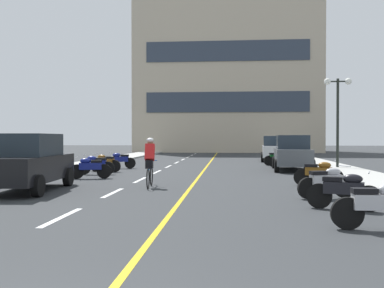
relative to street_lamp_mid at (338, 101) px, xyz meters
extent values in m
plane|color=#2D3033|center=(-7.36, 0.38, -3.64)|extent=(140.00, 140.00, 0.00)
cube|color=#A8A8A3|center=(-14.56, 3.38, -3.58)|extent=(2.40, 72.00, 0.12)
cube|color=#A8A8A3|center=(-0.16, 3.38, -3.58)|extent=(2.40, 72.00, 0.12)
cube|color=silver|center=(-9.36, -14.62, -3.64)|extent=(0.14, 2.20, 0.01)
cube|color=silver|center=(-9.36, -10.62, -3.64)|extent=(0.14, 2.20, 0.01)
cube|color=silver|center=(-9.36, -6.62, -3.64)|extent=(0.14, 2.20, 0.01)
cube|color=silver|center=(-9.36, -2.62, -3.64)|extent=(0.14, 2.20, 0.01)
cube|color=silver|center=(-9.36, 1.38, -3.64)|extent=(0.14, 2.20, 0.01)
cube|color=silver|center=(-9.36, 5.38, -3.64)|extent=(0.14, 2.20, 0.01)
cube|color=silver|center=(-9.36, 9.38, -3.64)|extent=(0.14, 2.20, 0.01)
cube|color=silver|center=(-9.36, 13.38, -3.64)|extent=(0.14, 2.20, 0.01)
cube|color=silver|center=(-9.36, 17.38, -3.64)|extent=(0.14, 2.20, 0.01)
cube|color=silver|center=(-9.36, 21.38, -3.64)|extent=(0.14, 2.20, 0.01)
cube|color=silver|center=(-9.36, 25.38, -3.64)|extent=(0.14, 2.20, 0.01)
cube|color=gold|center=(-7.11, 3.38, -3.64)|extent=(0.12, 66.00, 0.01)
cube|color=#BCAD93|center=(-6.04, 29.25, 5.86)|extent=(21.68, 9.75, 19.00)
cube|color=#2D3847|center=(-6.04, 24.33, 2.06)|extent=(18.21, 0.10, 2.28)
cube|color=#2D3847|center=(-6.04, 24.33, 7.76)|extent=(18.21, 0.10, 2.28)
cylinder|color=black|center=(0.00, 0.00, -1.15)|extent=(0.14, 0.14, 4.74)
cylinder|color=black|center=(0.00, 0.00, 1.07)|extent=(1.10, 0.08, 0.08)
sphere|color=white|center=(-0.55, 0.00, 1.07)|extent=(0.36, 0.36, 0.36)
sphere|color=white|center=(0.55, 0.00, 1.07)|extent=(0.36, 0.36, 0.36)
cylinder|color=black|center=(-13.13, -9.03, -3.32)|extent=(0.26, 0.65, 0.64)
cylinder|color=black|center=(-11.43, -8.92, -3.32)|extent=(0.26, 0.65, 0.64)
cylinder|color=black|center=(-11.24, -11.71, -3.32)|extent=(0.26, 0.65, 0.64)
cube|color=black|center=(-12.18, -10.37, -2.92)|extent=(1.98, 4.31, 0.80)
cube|color=#1E2833|center=(-12.18, -10.37, -2.17)|extent=(1.71, 2.30, 0.70)
cylinder|color=black|center=(-3.31, 0.39, -3.32)|extent=(0.26, 0.65, 0.64)
cylinder|color=black|center=(-1.61, 0.28, -3.32)|extent=(0.26, 0.65, 0.64)
cylinder|color=black|center=(-3.49, -2.41, -3.32)|extent=(0.26, 0.65, 0.64)
cylinder|color=black|center=(-1.80, -2.52, -3.32)|extent=(0.26, 0.65, 0.64)
cube|color=#4C5156|center=(-2.55, -1.07, -2.92)|extent=(1.97, 4.30, 0.80)
cube|color=#1E2833|center=(-2.55, -1.07, -2.17)|extent=(1.70, 2.30, 0.70)
cylinder|color=black|center=(-3.29, 8.99, -3.32)|extent=(0.27, 0.65, 0.64)
cylinder|color=black|center=(-1.59, 8.87, -3.32)|extent=(0.27, 0.65, 0.64)
cylinder|color=black|center=(-3.49, 6.20, -3.32)|extent=(0.27, 0.65, 0.64)
cylinder|color=black|center=(-1.79, 6.08, -3.32)|extent=(0.27, 0.65, 0.64)
cube|color=silver|center=(-2.54, 7.53, -2.92)|extent=(2.00, 4.31, 0.80)
cube|color=#1E2833|center=(-2.54, 7.53, -2.17)|extent=(1.71, 2.31, 0.70)
cylinder|color=black|center=(-3.65, -15.35, -3.34)|extent=(0.60, 0.10, 0.60)
cube|color=#B2B2B7|center=(-3.10, -15.35, -3.12)|extent=(0.90, 0.28, 0.28)
cube|color=black|center=(-3.35, -15.35, -2.92)|extent=(0.44, 0.24, 0.10)
cylinder|color=black|center=(-2.62, -13.36, -3.34)|extent=(0.60, 0.29, 0.60)
cylinder|color=black|center=(-3.66, -13.00, -3.34)|extent=(0.60, 0.29, 0.60)
cube|color=black|center=(-3.14, -13.18, -3.12)|extent=(0.94, 0.56, 0.28)
ellipsoid|color=black|center=(-2.95, -13.25, -2.90)|extent=(0.49, 0.37, 0.22)
cube|color=black|center=(-3.38, -13.10, -2.92)|extent=(0.49, 0.37, 0.10)
cylinder|color=silver|center=(-2.62, -13.36, -2.74)|extent=(0.23, 0.58, 0.03)
cylinder|color=black|center=(-2.58, -11.14, -3.34)|extent=(0.60, 0.26, 0.60)
cylinder|color=black|center=(-3.64, -11.45, -3.34)|extent=(0.60, 0.26, 0.60)
cube|color=#B2B2B7|center=(-3.11, -11.29, -3.12)|extent=(0.94, 0.52, 0.28)
ellipsoid|color=#B2B2B7|center=(-2.92, -11.24, -2.90)|extent=(0.49, 0.35, 0.22)
cube|color=black|center=(-3.35, -11.36, -2.92)|extent=(0.49, 0.35, 0.10)
cylinder|color=silver|center=(-2.58, -11.14, -2.74)|extent=(0.20, 0.58, 0.03)
cylinder|color=black|center=(-2.17, -8.39, -3.34)|extent=(0.61, 0.25, 0.60)
cylinder|color=black|center=(-3.23, -8.11, -3.34)|extent=(0.61, 0.25, 0.60)
cube|color=brown|center=(-2.70, -8.25, -3.12)|extent=(0.94, 0.50, 0.28)
ellipsoid|color=brown|center=(-2.51, -8.30, -2.90)|extent=(0.49, 0.35, 0.22)
cube|color=black|center=(-2.94, -8.18, -2.92)|extent=(0.49, 0.35, 0.10)
cylinder|color=silver|center=(-2.17, -8.39, -2.74)|extent=(0.18, 0.59, 0.03)
cylinder|color=black|center=(-12.04, -6.44, -3.34)|extent=(0.61, 0.25, 0.60)
cylinder|color=black|center=(-10.97, -6.16, -3.34)|extent=(0.61, 0.25, 0.60)
cube|color=navy|center=(-11.50, -6.30, -3.12)|extent=(0.94, 0.50, 0.28)
ellipsoid|color=navy|center=(-11.70, -6.35, -2.90)|extent=(0.49, 0.35, 0.22)
cube|color=black|center=(-11.26, -6.23, -2.92)|extent=(0.49, 0.35, 0.10)
cylinder|color=silver|center=(-12.04, -6.44, -2.74)|extent=(0.19, 0.59, 0.03)
cylinder|color=black|center=(-12.43, -4.42, -3.34)|extent=(0.61, 0.15, 0.60)
cylinder|color=black|center=(-11.34, -4.32, -3.34)|extent=(0.61, 0.15, 0.60)
cube|color=navy|center=(-11.88, -4.37, -3.12)|extent=(0.92, 0.36, 0.28)
ellipsoid|color=navy|center=(-12.08, -4.39, -2.90)|extent=(0.46, 0.28, 0.22)
cube|color=black|center=(-11.63, -4.35, -2.92)|extent=(0.46, 0.28, 0.10)
cylinder|color=silver|center=(-12.43, -4.42, -2.74)|extent=(0.08, 0.60, 0.03)
cylinder|color=black|center=(-12.46, -2.64, -3.34)|extent=(0.61, 0.25, 0.60)
cylinder|color=black|center=(-11.40, -2.92, -3.34)|extent=(0.61, 0.25, 0.60)
cube|color=brown|center=(-11.93, -2.78, -3.12)|extent=(0.94, 0.50, 0.28)
ellipsoid|color=brown|center=(-12.13, -2.73, -2.90)|extent=(0.49, 0.34, 0.22)
cube|color=black|center=(-11.69, -2.84, -2.92)|extent=(0.49, 0.34, 0.10)
cylinder|color=silver|center=(-12.46, -2.64, -2.74)|extent=(0.18, 0.59, 0.03)
cylinder|color=black|center=(-12.32, -0.51, -3.34)|extent=(0.61, 0.15, 0.60)
cylinder|color=black|center=(-11.22, -0.43, -3.34)|extent=(0.61, 0.15, 0.60)
cube|color=navy|center=(-11.77, -0.47, -3.12)|extent=(0.92, 0.35, 0.28)
ellipsoid|color=navy|center=(-11.97, -0.48, -2.90)|extent=(0.46, 0.27, 0.22)
cube|color=black|center=(-11.52, -0.45, -2.92)|extent=(0.46, 0.27, 0.10)
cylinder|color=silver|center=(-12.32, -0.51, -2.74)|extent=(0.08, 0.60, 0.03)
cylinder|color=black|center=(-2.17, 1.33, -3.34)|extent=(0.61, 0.21, 0.60)
cylinder|color=black|center=(-3.25, 1.54, -3.34)|extent=(0.61, 0.21, 0.60)
cube|color=black|center=(-2.71, 1.43, -3.12)|extent=(0.94, 0.45, 0.28)
ellipsoid|color=black|center=(-2.51, 1.39, -2.90)|extent=(0.48, 0.32, 0.22)
cube|color=black|center=(-2.95, 1.48, -2.92)|extent=(0.48, 0.32, 0.10)
cylinder|color=silver|center=(-2.17, 1.33, -2.74)|extent=(0.14, 0.59, 0.03)
cylinder|color=black|center=(-2.35, 3.05, -3.34)|extent=(0.61, 0.26, 0.60)
cylinder|color=black|center=(-3.41, 2.76, -3.34)|extent=(0.61, 0.26, 0.60)
cube|color=#0C4C19|center=(-2.88, 2.91, -3.12)|extent=(0.94, 0.51, 0.28)
ellipsoid|color=#0C4C19|center=(-2.69, 2.96, -2.90)|extent=(0.49, 0.35, 0.22)
cube|color=black|center=(-3.12, 2.84, -2.92)|extent=(0.49, 0.35, 0.10)
cylinder|color=silver|center=(-2.35, 3.05, -2.74)|extent=(0.19, 0.59, 0.03)
torus|color=black|center=(-8.56, -8.47, -3.30)|extent=(0.09, 0.72, 0.72)
torus|color=black|center=(-8.48, -9.51, -3.30)|extent=(0.09, 0.72, 0.72)
cylinder|color=blue|center=(-8.52, -9.01, -3.00)|extent=(0.11, 0.95, 0.04)
cube|color=black|center=(-8.51, -9.16, -2.78)|extent=(0.11, 0.21, 0.06)
cylinder|color=blue|center=(-8.55, -8.57, -2.75)|extent=(0.42, 0.06, 0.03)
cube|color=black|center=(-8.51, -9.11, -2.85)|extent=(0.27, 0.38, 0.28)
cube|color=red|center=(-8.52, -8.96, -2.45)|extent=(0.35, 0.48, 0.61)
sphere|color=#8C6647|center=(-8.53, -8.83, -2.10)|extent=(0.20, 0.20, 0.20)
ellipsoid|color=white|center=(-8.53, -8.83, -2.03)|extent=(0.24, 0.26, 0.16)
camera|label=1|loc=(-5.82, -23.34, -1.95)|focal=39.73mm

